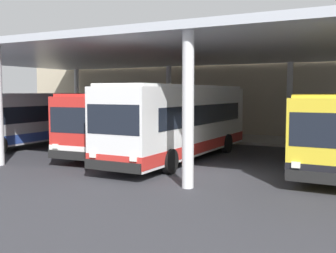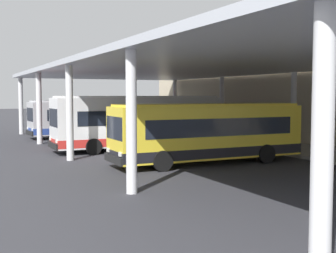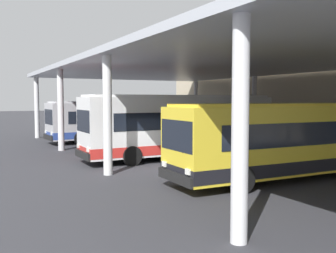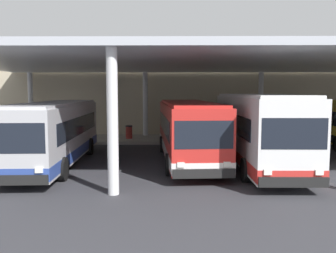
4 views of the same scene
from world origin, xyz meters
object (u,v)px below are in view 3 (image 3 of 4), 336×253
object	(u,v)px
bus_second_bay	(166,125)
trash_bin	(226,131)
bus_nearest_bay	(115,120)
bus_far_bay	(286,140)
bus_middle_bay	(180,126)
bench_waiting	(258,134)

from	to	relation	value
bus_second_bay	trash_bin	size ratio (longest dim) A/B	10.90
bus_nearest_bay	bus_second_bay	size ratio (longest dim) A/B	1.00
bus_far_bay	bus_nearest_bay	bearing A→B (deg)	-176.03
bus_middle_bay	bench_waiting	xyz separation A→B (m)	(-3.91, 9.01, -1.18)
bus_nearest_bay	bus_middle_bay	bearing A→B (deg)	1.19
bus_nearest_bay	bench_waiting	distance (m)	11.19
bus_middle_bay	bus_far_bay	size ratio (longest dim) A/B	1.07
bus_far_bay	bus_second_bay	bearing A→B (deg)	-179.31
bus_nearest_bay	bench_waiting	world-z (taller)	bus_nearest_bay
bus_far_bay	trash_bin	xyz separation A→B (m)	(-14.68, 7.69, -0.98)
bus_middle_bay	bus_second_bay	bearing A→B (deg)	165.75
bus_second_bay	bench_waiting	bearing A→B (deg)	93.57
bus_far_bay	trash_bin	bearing A→B (deg)	152.34
bus_second_bay	bench_waiting	distance (m)	8.23
bus_second_bay	bench_waiting	world-z (taller)	bus_second_bay
bus_nearest_bay	trash_bin	size ratio (longest dim) A/B	10.85
bus_nearest_bay	bus_middle_bay	world-z (taller)	bus_middle_bay
bus_middle_bay	bus_far_bay	xyz separation A→B (m)	(7.20, 0.99, -0.19)
bus_nearest_bay	bus_middle_bay	xyz separation A→B (m)	(10.17, 0.21, 0.19)
bus_middle_bay	bus_far_bay	bearing A→B (deg)	7.85
bus_nearest_bay	bench_waiting	bearing A→B (deg)	55.86
bus_far_bay	trash_bin	distance (m)	16.60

